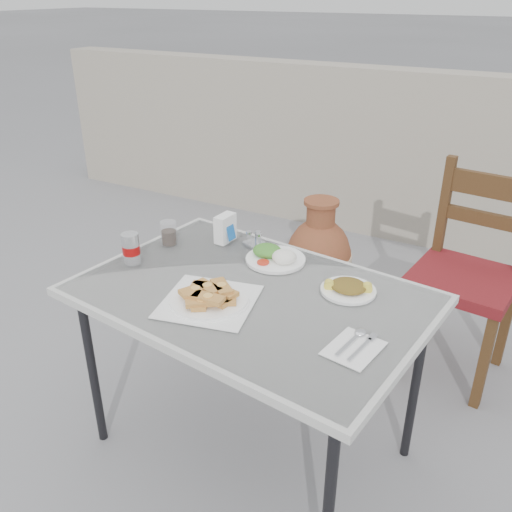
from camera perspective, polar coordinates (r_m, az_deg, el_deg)
The scene contains 13 objects.
ground at distance 2.33m, azimuth -4.34°, elevation -20.15°, with size 80.00×80.00×0.00m, color slate.
cafe_table at distance 1.93m, azimuth -0.58°, elevation -4.99°, with size 1.30×0.97×0.73m.
pide_plate at distance 1.83m, azimuth -5.00°, elevation -4.07°, with size 0.36×0.36×0.06m.
salad_rice_plate at distance 2.10m, azimuth 2.02°, elevation 0.02°, with size 0.23×0.23×0.06m.
salad_chopped_plate at distance 1.92m, azimuth 9.69°, elevation -3.31°, with size 0.19×0.19×0.04m.
soda_can at distance 2.12m, azimuth -13.02°, elevation 0.79°, with size 0.07×0.07×0.12m.
cola_glass at distance 2.26m, azimuth -9.16°, elevation 2.26°, with size 0.07×0.07×0.10m.
napkin_holder at distance 2.25m, azimuth -3.26°, elevation 2.93°, with size 0.07×0.10×0.12m.
condiment_caddy at distance 2.22m, azimuth -0.05°, elevation 1.61°, with size 0.11×0.10×0.07m.
cutlery_napkin at distance 1.65m, azimuth 10.41°, elevation -9.24°, with size 0.16×0.20×0.01m.
chair at distance 2.66m, azimuth 21.30°, elevation -1.66°, with size 0.49×0.49×1.00m.
terracotta_urn at distance 3.11m, azimuth 6.58°, elevation -0.22°, with size 0.38×0.38×0.66m.
back_wall at distance 4.08m, azimuth 14.97°, elevation 10.04°, with size 6.00×0.25×1.20m, color gray.
Camera 1 is at (0.91, -1.32, 1.69)m, focal length 38.00 mm.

